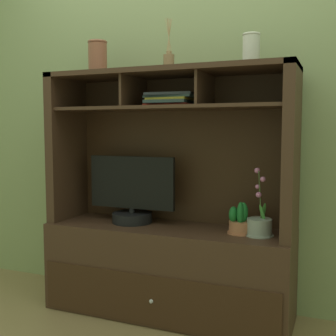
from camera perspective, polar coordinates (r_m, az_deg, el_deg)
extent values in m
cube|color=#8F774E|center=(2.81, 0.00, -18.99)|extent=(6.00, 6.00, 0.02)
cube|color=#8C9E69|center=(2.82, 2.08, 10.46)|extent=(6.00, 0.02, 2.80)
cube|color=#412A1D|center=(2.71, 0.00, -13.49)|extent=(1.51, 0.47, 0.55)
cube|color=#372114|center=(2.53, -2.17, -17.39)|extent=(1.45, 0.01, 0.30)
sphere|color=silver|center=(2.52, -2.29, -17.49)|extent=(0.02, 0.02, 0.02)
cube|color=#412A1D|center=(2.92, -13.30, 2.70)|extent=(0.06, 0.41, 0.95)
cube|color=#412A1D|center=(2.39, 16.30, 2.11)|extent=(0.06, 0.41, 0.95)
cube|color=#372114|center=(2.75, 1.53, 2.38)|extent=(1.45, 0.02, 0.92)
cube|color=#412A1D|center=(2.59, 0.00, 12.71)|extent=(1.51, 0.41, 0.03)
cube|color=#412A1D|center=(2.57, 0.00, 8.07)|extent=(1.39, 0.37, 0.02)
cube|color=#412A1D|center=(2.67, -4.68, 10.14)|extent=(0.02, 0.35, 0.18)
cube|color=#412A1D|center=(2.50, 5.01, 10.48)|extent=(0.02, 0.35, 0.18)
cylinder|color=black|center=(2.74, -4.85, -6.66)|extent=(0.25, 0.25, 0.06)
cylinder|color=black|center=(2.73, -4.86, -5.70)|extent=(0.04, 0.04, 0.03)
cube|color=black|center=(2.70, -4.89, -1.93)|extent=(0.58, 0.03, 0.33)
cube|color=black|center=(2.69, -5.04, -1.97)|extent=(0.55, 0.00, 0.30)
cylinder|color=#919A8F|center=(2.45, 12.18, -7.78)|extent=(0.14, 0.14, 0.10)
cylinder|color=#919A8F|center=(2.46, 12.16, -8.79)|extent=(0.16, 0.16, 0.01)
cylinder|color=#4C6B38|center=(2.41, 12.27, -3.54)|extent=(0.02, 0.03, 0.27)
sphere|color=pink|center=(2.41, 12.09, -3.54)|extent=(0.03, 0.03, 0.03)
sphere|color=pink|center=(2.41, 11.93, -2.47)|extent=(0.02, 0.02, 0.02)
sphere|color=pink|center=(2.38, 12.63, -1.48)|extent=(0.03, 0.03, 0.03)
sphere|color=pink|center=(2.40, 11.90, -0.34)|extent=(0.03, 0.03, 0.03)
ellipsoid|color=#44913C|center=(2.42, 12.59, -6.04)|extent=(0.05, 0.06, 0.11)
ellipsoid|color=#44913C|center=(2.44, 12.67, -5.96)|extent=(0.05, 0.07, 0.13)
cylinder|color=#AF6A48|center=(2.48, 9.73, -7.86)|extent=(0.13, 0.13, 0.07)
cylinder|color=#AF6A48|center=(2.49, 9.72, -8.56)|extent=(0.15, 0.15, 0.01)
ellipsoid|color=#196629|center=(2.46, 10.11, -5.91)|extent=(0.05, 0.05, 0.11)
ellipsoid|color=#196629|center=(2.50, 9.94, -5.80)|extent=(0.04, 0.07, 0.10)
ellipsoid|color=#196629|center=(2.48, 8.80, -6.19)|extent=(0.05, 0.08, 0.09)
ellipsoid|color=#196629|center=(2.45, 9.72, -6.10)|extent=(0.04, 0.05, 0.14)
cube|color=#B12B22|center=(2.54, 0.21, 8.47)|extent=(0.27, 0.18, 0.01)
cube|color=#293839|center=(2.53, 0.25, 8.84)|extent=(0.26, 0.26, 0.02)
cube|color=gold|center=(2.54, 0.34, 9.21)|extent=(0.25, 0.19, 0.02)
cube|color=#304143|center=(2.55, 0.49, 9.53)|extent=(0.30, 0.19, 0.01)
cube|color=#2E333C|center=(2.53, 0.40, 9.89)|extent=(0.30, 0.20, 0.02)
cylinder|color=#8C6C49|center=(2.61, 0.11, 14.00)|extent=(0.07, 0.07, 0.09)
cylinder|color=#8C6C49|center=(2.62, 0.11, 15.21)|extent=(0.03, 0.03, 0.02)
cylinder|color=tan|center=(2.63, 0.20, 17.27)|extent=(0.00, 0.05, 0.21)
cylinder|color=tan|center=(2.64, 0.19, 17.26)|extent=(0.02, 0.01, 0.21)
cylinder|color=tan|center=(2.64, 0.13, 17.25)|extent=(0.04, 0.01, 0.21)
cylinder|color=tan|center=(2.64, 0.05, 17.25)|extent=(0.02, 0.03, 0.21)
cylinder|color=tan|center=(2.63, 0.02, 17.27)|extent=(0.02, 0.03, 0.21)
cylinder|color=tan|center=(2.63, 0.06, 17.28)|extent=(0.03, 0.01, 0.21)
cylinder|color=tan|center=(2.63, 0.14, 17.28)|extent=(0.04, 0.03, 0.21)
cylinder|color=brown|center=(2.83, -9.43, 14.27)|extent=(0.12, 0.12, 0.19)
torus|color=brown|center=(2.85, -9.47, 16.35)|extent=(0.13, 0.13, 0.02)
cylinder|color=silver|center=(2.48, 11.12, 15.19)|extent=(0.09, 0.09, 0.16)
torus|color=silver|center=(2.50, 11.16, 17.19)|extent=(0.10, 0.10, 0.01)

